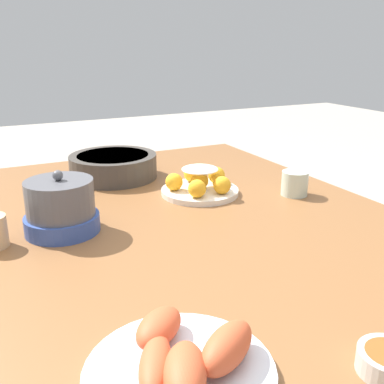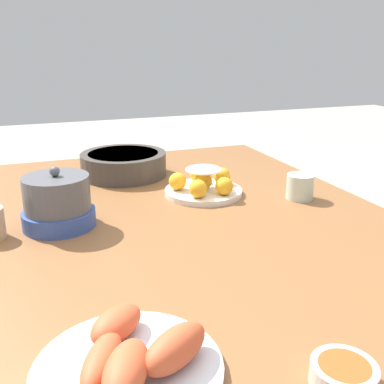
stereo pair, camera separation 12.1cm
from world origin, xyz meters
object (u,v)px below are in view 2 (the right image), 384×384
at_px(dining_table, 179,248).
at_px(sauce_bowl, 344,374).
at_px(serving_bowl, 124,163).
at_px(seafood_platter, 131,360).
at_px(cup_near, 300,187).
at_px(cake_plate, 204,185).
at_px(warming_pot, 58,203).

distance_m(dining_table, sauce_bowl, 0.63).
distance_m(serving_bowl, seafood_platter, 0.96).
distance_m(sauce_bowl, cup_near, 0.74).
height_order(seafood_platter, cup_near, cup_near).
xyz_separation_m(sauce_bowl, cup_near, (0.65, -0.36, 0.02)).
bearing_deg(dining_table, serving_bowl, 5.97).
distance_m(dining_table, seafood_platter, 0.57).
bearing_deg(cup_near, cake_plate, 62.14).
bearing_deg(seafood_platter, dining_table, -25.15).
bearing_deg(cup_near, sauce_bowl, 151.23).
xyz_separation_m(serving_bowl, seafood_platter, (-0.94, 0.19, -0.02)).
height_order(sauce_bowl, warming_pot, warming_pot).
bearing_deg(serving_bowl, sauce_bowl, -176.66).
relative_size(seafood_platter, warming_pot, 1.49).
bearing_deg(cake_plate, seafood_platter, 151.05).
xyz_separation_m(cup_near, warming_pot, (0.03, 0.66, 0.02)).
relative_size(dining_table, sauce_bowl, 16.69).
xyz_separation_m(serving_bowl, sauce_bowl, (-1.06, -0.06, -0.02)).
distance_m(sauce_bowl, seafood_platter, 0.28).
distance_m(dining_table, serving_bowl, 0.46).
relative_size(cake_plate, sauce_bowl, 2.61).
xyz_separation_m(dining_table, sauce_bowl, (-0.62, -0.02, 0.10)).
relative_size(cake_plate, seafood_platter, 0.88).
height_order(sauce_bowl, cup_near, cup_near).
xyz_separation_m(cake_plate, warming_pot, (-0.10, 0.42, 0.03)).
height_order(cake_plate, seafood_platter, cake_plate).
xyz_separation_m(dining_table, cake_plate, (0.16, -0.13, 0.11)).
bearing_deg(serving_bowl, seafood_platter, 168.53).
relative_size(cake_plate, cup_near, 2.97).
bearing_deg(cake_plate, cup_near, -117.86).
bearing_deg(dining_table, cup_near, -85.16).
height_order(cake_plate, cup_near, cake_plate).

